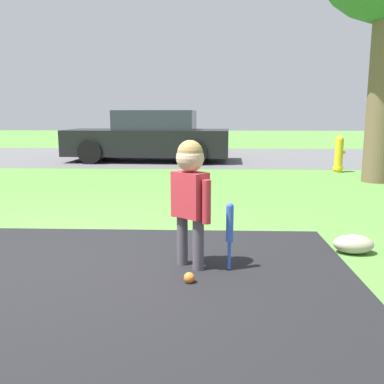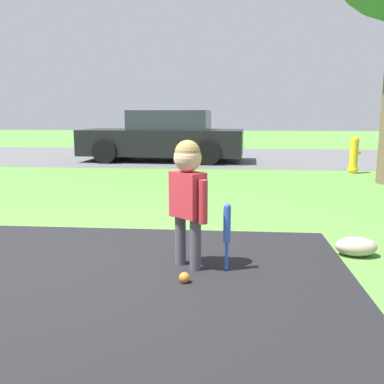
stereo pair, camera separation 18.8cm
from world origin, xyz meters
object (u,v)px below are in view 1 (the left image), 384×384
(child, at_px, (190,186))
(fire_hydrant, at_px, (339,154))
(sports_ball, at_px, (189,278))
(baseball_bat, at_px, (230,227))
(parked_car, at_px, (150,137))

(child, xyz_separation_m, fire_hydrant, (3.01, 6.08, -0.30))
(sports_ball, distance_m, fire_hydrant, 7.10)
(sports_ball, height_order, fire_hydrant, fire_hydrant)
(child, xyz_separation_m, baseball_bat, (0.32, -0.05, -0.32))
(fire_hydrant, distance_m, parked_car, 4.94)
(child, relative_size, baseball_bat, 1.88)
(sports_ball, bearing_deg, baseball_bat, 42.88)
(baseball_bat, relative_size, parked_car, 0.13)
(fire_hydrant, bearing_deg, baseball_bat, -113.65)
(child, xyz_separation_m, parked_car, (-1.45, 8.19, -0.05))
(baseball_bat, xyz_separation_m, sports_ball, (-0.32, -0.29, -0.32))
(child, xyz_separation_m, sports_ball, (0.01, -0.35, -0.65))
(parked_car, bearing_deg, sports_ball, 102.53)
(baseball_bat, xyz_separation_m, fire_hydrant, (2.69, 6.13, 0.03))
(child, relative_size, sports_ball, 12.72)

